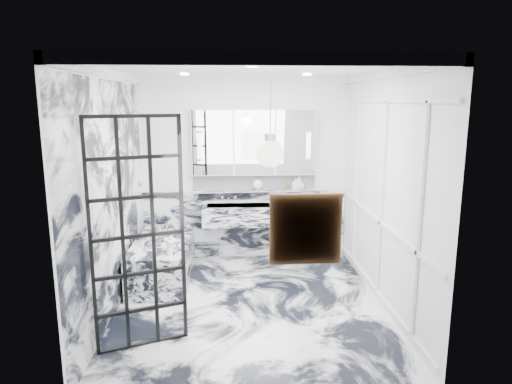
{
  "coord_description": "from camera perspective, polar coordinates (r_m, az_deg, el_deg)",
  "views": [
    {
      "loc": [
        -0.22,
        -5.22,
        2.45
      ],
      "look_at": [
        0.1,
        0.5,
        1.3
      ],
      "focal_mm": 32.0,
      "sensor_mm": 36.0,
      "label": 1
    }
  ],
  "objects": [
    {
      "name": "artwork",
      "position": [
        3.65,
        6.2,
        -4.62
      ],
      "size": [
        0.47,
        0.05,
        0.47
      ],
      "primitive_type": "cube",
      "color": "orange",
      "rests_on": "wall_front"
    },
    {
      "name": "amber_bottle",
      "position": [
        7.11,
        3.9,
        0.75
      ],
      "size": [
        0.04,
        0.04,
        0.1
      ],
      "primitive_type": "cylinder",
      "color": "#8C5919",
      "rests_on": "ledge"
    },
    {
      "name": "ledge",
      "position": [
        7.09,
        -0.2,
        0.16
      ],
      "size": [
        1.9,
        0.14,
        0.04
      ],
      "primitive_type": "cube",
      "color": "silver",
      "rests_on": "wall_back"
    },
    {
      "name": "sconce_left",
      "position": [
        6.9,
        -7.02,
        5.73
      ],
      "size": [
        0.07,
        0.07,
        0.4
      ],
      "primitive_type": "cylinder",
      "color": "white",
      "rests_on": "mirror_cabinet"
    },
    {
      "name": "wall_back",
      "position": [
        7.1,
        -1.45,
        2.89
      ],
      "size": [
        3.6,
        0.0,
        3.6
      ],
      "primitive_type": "plane",
      "rotation": [
        1.57,
        0.0,
        0.0
      ],
      "color": "white",
      "rests_on": "floor"
    },
    {
      "name": "flower_vase",
      "position": [
        5.82,
        -10.76,
        -7.27
      ],
      "size": [
        0.08,
        0.08,
        0.12
      ],
      "primitive_type": "cylinder",
      "color": "silver",
      "rests_on": "bathtub"
    },
    {
      "name": "crittall_door",
      "position": [
        4.6,
        -14.53,
        -5.35
      ],
      "size": [
        0.84,
        0.34,
        2.31
      ],
      "primitive_type": null,
      "rotation": [
        0.0,
        0.0,
        0.35
      ],
      "color": "black",
      "rests_on": "floor"
    },
    {
      "name": "ceiling",
      "position": [
        5.24,
        -0.86,
        15.21
      ],
      "size": [
        3.6,
        3.6,
        0.0
      ],
      "primitive_type": "plane",
      "rotation": [
        3.14,
        0.0,
        0.0
      ],
      "color": "white",
      "rests_on": "wall_back"
    },
    {
      "name": "wall_right",
      "position": [
        5.63,
        15.68,
        0.21
      ],
      "size": [
        0.0,
        3.6,
        3.6
      ],
      "primitive_type": "plane",
      "rotation": [
        1.57,
        0.0,
        -1.57
      ],
      "color": "white",
      "rests_on": "floor"
    },
    {
      "name": "soap_bottle_a",
      "position": [
        7.12,
        5.38,
        1.28
      ],
      "size": [
        0.11,
        0.11,
        0.23
      ],
      "primitive_type": "imported",
      "rotation": [
        0.0,
        0.0,
        0.26
      ],
      "color": "#8C5919",
      "rests_on": "ledge"
    },
    {
      "name": "mirror_cabinet",
      "position": [
        6.98,
        -0.21,
        6.22
      ],
      "size": [
        1.9,
        0.16,
        1.0
      ],
      "primitive_type": "cube",
      "color": "white",
      "rests_on": "wall_back"
    },
    {
      "name": "soap_bottle_b",
      "position": [
        7.12,
        4.96,
        1.1
      ],
      "size": [
        0.11,
        0.11,
        0.19
      ],
      "primitive_type": "imported",
      "rotation": [
        0.0,
        0.0,
        -0.33
      ],
      "color": "#4C4C51",
      "rests_on": "ledge"
    },
    {
      "name": "face_pot",
      "position": [
        7.06,
        0.21,
        0.91
      ],
      "size": [
        0.16,
        0.16,
        0.16
      ],
      "primitive_type": "sphere",
      "color": "white",
      "rests_on": "ledge"
    },
    {
      "name": "marble_clad_back",
      "position": [
        7.26,
        -1.41,
        -3.99
      ],
      "size": [
        3.18,
        0.05,
        1.05
      ],
      "primitive_type": "cube",
      "color": "white",
      "rests_on": "floor"
    },
    {
      "name": "wall_front",
      "position": [
        3.59,
        0.44,
        -5.66
      ],
      "size": [
        3.6,
        0.0,
        3.6
      ],
      "primitive_type": "plane",
      "rotation": [
        -1.57,
        0.0,
        0.0
      ],
      "color": "white",
      "rests_on": "floor"
    },
    {
      "name": "soap_bottle_c",
      "position": [
        7.13,
        5.59,
        0.95
      ],
      "size": [
        0.12,
        0.12,
        0.15
      ],
      "primitive_type": "imported",
      "rotation": [
        0.0,
        0.0,
        -0.03
      ],
      "color": "silver",
      "rests_on": "ledge"
    },
    {
      "name": "floor",
      "position": [
        5.77,
        -0.78,
        -13.73
      ],
      "size": [
        3.6,
        3.6,
        0.0
      ],
      "primitive_type": "plane",
      "color": "white",
      "rests_on": "ground"
    },
    {
      "name": "pendant_light",
      "position": [
        3.99,
        1.79,
        4.84
      ],
      "size": [
        0.25,
        0.25,
        0.25
      ],
      "primitive_type": "sphere",
      "color": "white",
      "rests_on": "ceiling"
    },
    {
      "name": "sconce_right",
      "position": [
        6.99,
        6.6,
        5.81
      ],
      "size": [
        0.07,
        0.07,
        0.4
      ],
      "primitive_type": "cylinder",
      "color": "white",
      "rests_on": "mirror_cabinet"
    },
    {
      "name": "panel_molding",
      "position": [
        5.64,
        15.43,
        -0.79
      ],
      "size": [
        0.03,
        3.4,
        2.3
      ],
      "primitive_type": "cube",
      "color": "white",
      "rests_on": "floor"
    },
    {
      "name": "wall_left",
      "position": [
        5.5,
        -17.71,
        -0.17
      ],
      "size": [
        0.0,
        3.6,
        3.6
      ],
      "primitive_type": "plane",
      "rotation": [
        1.57,
        0.0,
        1.57
      ],
      "color": "white",
      "rests_on": "floor"
    },
    {
      "name": "marble_clad_left",
      "position": [
        5.51,
        -17.52,
        -0.78
      ],
      "size": [
        0.02,
        3.56,
        2.68
      ],
      "primitive_type": "cube",
      "color": "white",
      "rests_on": "floor"
    },
    {
      "name": "bathtub",
      "position": [
        6.56,
        -11.55,
        -8.21
      ],
      "size": [
        0.75,
        1.65,
        0.55
      ],
      "primitive_type": "cube",
      "color": "silver",
      "rests_on": "floor"
    },
    {
      "name": "subway_tile",
      "position": [
        7.12,
        -0.23,
        1.33
      ],
      "size": [
        1.9,
        0.03,
        0.23
      ],
      "primitive_type": "cube",
      "color": "white",
      "rests_on": "wall_back"
    },
    {
      "name": "trough_sink",
      "position": [
        7.0,
        -0.13,
        -2.83
      ],
      "size": [
        1.6,
        0.45,
        0.3
      ],
      "primitive_type": "cube",
      "color": "silver",
      "rests_on": "wall_back"
    }
  ]
}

